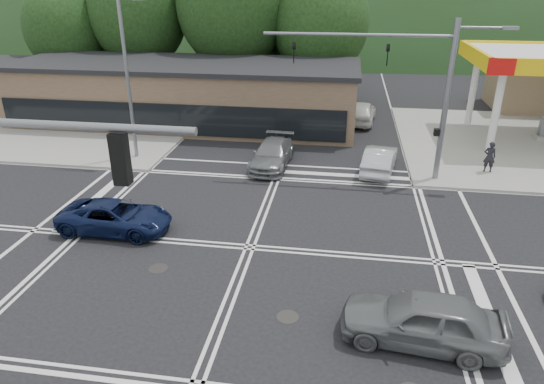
# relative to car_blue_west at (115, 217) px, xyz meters

# --- Properties ---
(ground) EXTENTS (120.00, 120.00, 0.00)m
(ground) POSITION_rel_car_blue_west_xyz_m (5.76, -0.50, -0.64)
(ground) COLOR black
(ground) RESTS_ON ground
(sidewalk_ne) EXTENTS (16.00, 16.00, 0.15)m
(sidewalk_ne) POSITION_rel_car_blue_west_xyz_m (20.76, 14.50, -0.57)
(sidewalk_ne) COLOR gray
(sidewalk_ne) RESTS_ON ground
(sidewalk_nw) EXTENTS (16.00, 16.00, 0.15)m
(sidewalk_nw) POSITION_rel_car_blue_west_xyz_m (-9.24, 14.50, -0.57)
(sidewalk_nw) COLOR gray
(sidewalk_nw) RESTS_ON ground
(commercial_row) EXTENTS (24.00, 8.00, 4.00)m
(commercial_row) POSITION_rel_car_blue_west_xyz_m (-2.24, 16.50, 1.36)
(commercial_row) COLOR brown
(commercial_row) RESTS_ON ground
(hill_north) EXTENTS (252.00, 126.00, 140.00)m
(hill_north) POSITION_rel_car_blue_west_xyz_m (5.76, 89.50, -0.64)
(hill_north) COLOR #1D3317
(hill_north) RESTS_ON ground
(tree_n_a) EXTENTS (8.00, 8.00, 11.75)m
(tree_n_a) POSITION_rel_car_blue_west_xyz_m (-8.24, 23.50, 6.50)
(tree_n_a) COLOR #382619
(tree_n_a) RESTS_ON ground
(tree_n_b) EXTENTS (9.00, 9.00, 12.98)m
(tree_n_b) POSITION_rel_car_blue_west_xyz_m (-0.24, 23.50, 7.15)
(tree_n_b) COLOR #382619
(tree_n_b) RESTS_ON ground
(tree_n_c) EXTENTS (7.60, 7.60, 10.87)m
(tree_n_c) POSITION_rel_car_blue_west_xyz_m (6.76, 23.50, 5.85)
(tree_n_c) COLOR #382619
(tree_n_c) RESTS_ON ground
(tree_n_d) EXTENTS (6.80, 6.80, 9.76)m
(tree_n_d) POSITION_rel_car_blue_west_xyz_m (-14.24, 22.50, 5.20)
(tree_n_d) COLOR #382619
(tree_n_d) RESTS_ON ground
(tree_n_e) EXTENTS (8.40, 8.40, 11.98)m
(tree_n_e) POSITION_rel_car_blue_west_xyz_m (3.76, 27.50, 6.50)
(tree_n_e) COLOR #382619
(tree_n_e) RESTS_ON ground
(streetlight_nw) EXTENTS (2.50, 0.25, 9.00)m
(streetlight_nw) POSITION_rel_car_blue_west_xyz_m (-2.68, 8.50, 4.41)
(streetlight_nw) COLOR slate
(streetlight_nw) RESTS_ON ground
(signal_mast_ne) EXTENTS (11.65, 0.30, 8.00)m
(signal_mast_ne) POSITION_rel_car_blue_west_xyz_m (12.71, 7.70, 4.43)
(signal_mast_ne) COLOR slate
(signal_mast_ne) RESTS_ON ground
(car_blue_west) EXTENTS (4.63, 2.15, 1.28)m
(car_blue_west) POSITION_rel_car_blue_west_xyz_m (0.00, 0.00, 0.00)
(car_blue_west) COLOR #0C1638
(car_blue_west) RESTS_ON ground
(car_grey_center) EXTENTS (4.80, 2.35, 1.58)m
(car_grey_center) POSITION_rel_car_blue_west_xyz_m (11.68, -5.00, 0.15)
(car_grey_center) COLOR slate
(car_grey_center) RESTS_ON ground
(car_queue_a) EXTENTS (2.21, 4.52, 1.43)m
(car_queue_a) POSITION_rel_car_blue_west_xyz_m (11.12, 8.50, 0.07)
(car_queue_a) COLOR #ADB0B4
(car_queue_a) RESTS_ON ground
(car_queue_b) EXTENTS (2.38, 4.87, 1.60)m
(car_queue_b) POSITION_rel_car_blue_west_xyz_m (10.28, 18.16, 0.16)
(car_queue_b) COLOR silver
(car_queue_b) RESTS_ON ground
(car_northbound) EXTENTS (2.22, 4.90, 1.39)m
(car_northbound) POSITION_rel_car_blue_west_xyz_m (5.26, 8.50, 0.05)
(car_northbound) COLOR slate
(car_northbound) RESTS_ON ground
(pedestrian) EXTENTS (0.64, 0.44, 1.67)m
(pedestrian) POSITION_rel_car_blue_west_xyz_m (16.85, 9.05, 0.34)
(pedestrian) COLOR black
(pedestrian) RESTS_ON sidewalk_ne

